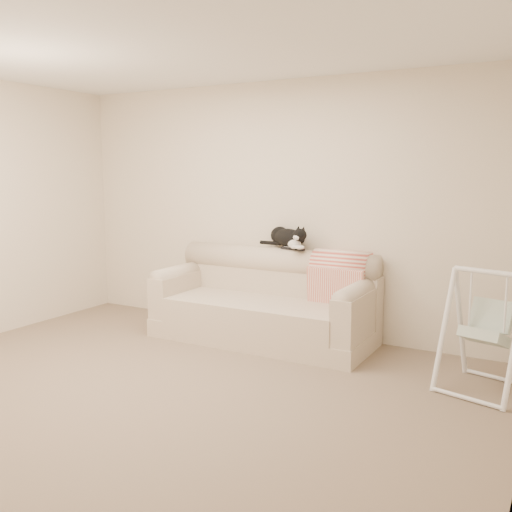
% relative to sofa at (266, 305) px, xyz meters
% --- Properties ---
extents(ground_plane, '(5.00, 5.00, 0.00)m').
position_rel_sofa_xyz_m(ground_plane, '(-0.02, -1.62, -0.35)').
color(ground_plane, brown).
rests_on(ground_plane, ground).
extents(room_shell, '(5.04, 4.04, 2.60)m').
position_rel_sofa_xyz_m(room_shell, '(-0.02, -1.62, 1.18)').
color(room_shell, beige).
rests_on(room_shell, ground).
extents(sofa, '(2.20, 0.93, 0.90)m').
position_rel_sofa_xyz_m(sofa, '(0.00, 0.00, 0.00)').
color(sofa, '#BEA991').
rests_on(sofa, ground).
extents(remote_a, '(0.19, 0.08, 0.03)m').
position_rel_sofa_xyz_m(remote_a, '(0.14, 0.23, 0.56)').
color(remote_a, black).
rests_on(remote_a, sofa).
extents(remote_b, '(0.15, 0.15, 0.02)m').
position_rel_sofa_xyz_m(remote_b, '(0.27, 0.22, 0.56)').
color(remote_b, black).
rests_on(remote_b, sofa).
extents(tuxedo_cat, '(0.61, 0.41, 0.24)m').
position_rel_sofa_xyz_m(tuxedo_cat, '(0.11, 0.27, 0.66)').
color(tuxedo_cat, black).
rests_on(tuxedo_cat, sofa).
extents(throw_blanket, '(0.56, 0.38, 0.58)m').
position_rel_sofa_xyz_m(throw_blanket, '(0.71, 0.23, 0.37)').
color(throw_blanket, '#C74639').
rests_on(throw_blanket, sofa).
extents(baby_swing, '(0.72, 0.75, 0.96)m').
position_rel_sofa_xyz_m(baby_swing, '(2.13, -0.39, 0.13)').
color(baby_swing, white).
rests_on(baby_swing, ground).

